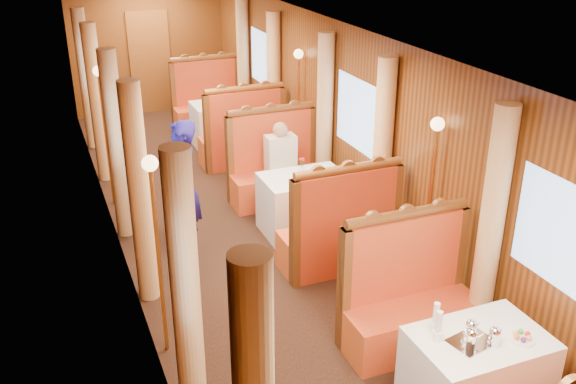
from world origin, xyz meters
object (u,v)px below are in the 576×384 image
banquette_near_aft (409,304)px  table_mid (304,204)px  banquette_mid_fwd (339,235)px  teapot_right (494,338)px  banquette_mid_aft (275,172)px  rose_vase_mid (302,163)px  passenger (281,156)px  tea_tray (472,342)px  banquette_far_fwd (242,140)px  steward (183,187)px  table_far (224,124)px  rose_vase_far (222,93)px  banquette_far_aft (208,106)px  fruit_plate (522,337)px  teapot_left (471,340)px  table_near (476,375)px  teapot_back (471,331)px

banquette_near_aft → table_mid: (0.00, 2.49, -0.05)m
banquette_mid_fwd → teapot_right: banquette_mid_fwd is taller
banquette_mid_aft → rose_vase_mid: (-0.03, -1.01, 0.50)m
passenger → tea_tray: bearing=-91.5°
banquette_near_aft → tea_tray: bearing=-96.4°
table_mid → banquette_mid_aft: banquette_mid_aft is taller
banquette_mid_aft → teapot_right: bearing=-89.8°
banquette_far_fwd → steward: (-1.50, -2.41, 0.39)m
table_mid → table_far: 3.50m
banquette_far_fwd → rose_vase_far: (-0.02, 1.02, 0.50)m
banquette_far_aft → fruit_plate: bearing=-88.1°
fruit_plate → steward: (-1.77, 3.72, 0.04)m
banquette_mid_aft → rose_vase_far: banquette_mid_aft is taller
table_mid → tea_tray: tea_tray is taller
teapot_left → rose_vase_mid: (0.13, 3.58, 0.11)m
banquette_mid_aft → banquette_near_aft: bearing=-90.0°
banquette_near_aft → steward: size_ratio=0.82×
banquette_mid_fwd → banquette_far_aft: 5.53m
tea_tray → steward: size_ratio=0.21×
table_near → banquette_near_aft: bearing=90.0°
banquette_far_fwd → passenger: bearing=-90.0°
banquette_far_fwd → fruit_plate: banquette_far_fwd is taller
teapot_right → table_mid: bearing=72.9°
rose_vase_mid → banquette_mid_aft: bearing=88.2°
teapot_left → steward: size_ratio=0.10×
teapot_back → steward: size_ratio=0.09×
banquette_mid_aft → rose_vase_far: size_ratio=3.72×
banquette_far_aft → tea_tray: (-0.12, -8.05, 0.33)m
banquette_far_fwd → rose_vase_far: size_ratio=3.72×
rose_vase_far → table_near: bearing=-89.8°
fruit_plate → rose_vase_far: size_ratio=0.59×
banquette_near_aft → teapot_back: size_ratio=8.99×
banquette_mid_aft → banquette_far_fwd: size_ratio=1.00×
table_mid → rose_vase_far: size_ratio=2.92×
banquette_far_fwd → rose_vase_far: 1.13m
teapot_right → passenger: (-0.02, 4.39, -0.07)m
table_mid → passenger: passenger is taller
table_near → teapot_right: teapot_right is taller
banquette_mid_aft → teapot_left: bearing=-92.0°
rose_vase_mid → table_mid: bearing=-13.8°
banquette_mid_aft → rose_vase_far: 2.54m
banquette_near_aft → table_mid: bearing=90.0°
teapot_back → passenger: bearing=76.5°
teapot_left → passenger: bearing=94.7°
table_mid → teapot_back: teapot_back is taller
tea_tray → banquette_mid_aft: bearing=88.5°
table_near → rose_vase_mid: rose_vase_mid is taller
tea_tray → rose_vase_mid: size_ratio=0.94×
tea_tray → teapot_right: size_ratio=2.23×
table_near → banquette_far_fwd: bearing=90.0°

